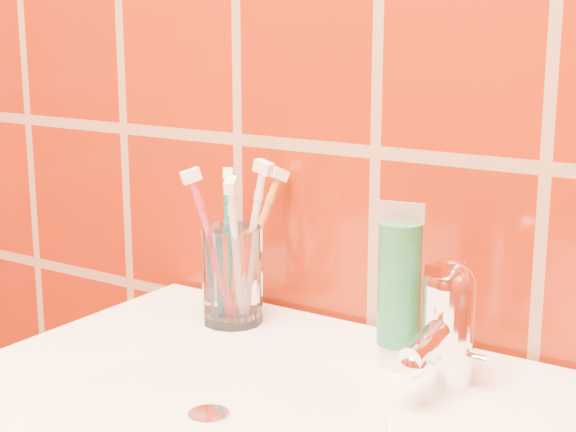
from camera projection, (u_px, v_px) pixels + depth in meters
The scene contains 8 objects.
glass_tumbler at pixel (232, 275), 0.97m from camera, with size 0.07×0.07×0.11m, color white.
toothpaste_tube at pixel (399, 291), 0.84m from camera, with size 0.05×0.04×0.16m.
faucet at pixel (447, 318), 0.81m from camera, with size 0.05×0.11×0.12m.
toothbrush_0 at pixel (236, 254), 0.94m from camera, with size 0.04×0.06×0.18m, color silver, non-canonical shape.
toothbrush_1 at pixel (250, 243), 0.96m from camera, with size 0.06×0.03×0.19m, color silver, non-canonical shape.
toothbrush_2 at pixel (214, 250), 0.95m from camera, with size 0.05×0.06×0.18m, color #B32633, non-canonical shape.
toothbrush_3 at pixel (254, 244), 0.99m from camera, with size 0.05×0.09×0.17m, color #CC6C24, non-canonical shape.
toothbrush_4 at pixel (227, 245), 1.00m from camera, with size 0.06×0.08×0.17m, color #0B5261, non-canonical shape.
Camera 1 is at (0.44, 0.37, 1.18)m, focal length 55.00 mm.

